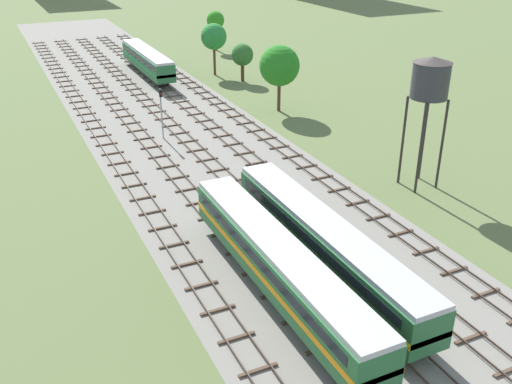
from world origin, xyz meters
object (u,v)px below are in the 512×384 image
at_px(passenger_coach_left_nearest, 279,263).
at_px(signal_post_nearest, 161,107).
at_px(water_tower, 430,81).
at_px(passenger_coach_centre_left_near, 325,240).
at_px(diesel_railcar_centre_mid, 147,59).

distance_m(passenger_coach_left_nearest, signal_post_nearest, 32.63).
distance_m(passenger_coach_left_nearest, water_tower, 23.50).
height_order(passenger_coach_left_nearest, passenger_coach_centre_left_near, same).
bearing_deg(passenger_coach_left_nearest, passenger_coach_centre_left_near, 15.37).
bearing_deg(passenger_coach_left_nearest, water_tower, 26.76).
xyz_separation_m(passenger_coach_centre_left_near, water_tower, (15.69, 8.88, 7.39)).
bearing_deg(signal_post_nearest, passenger_coach_left_nearest, -93.72).
relative_size(passenger_coach_centre_left_near, diesel_railcar_centre_mid, 1.07).
xyz_separation_m(diesel_railcar_centre_mid, signal_post_nearest, (-6.34, -28.70, 1.05)).
relative_size(passenger_coach_centre_left_near, water_tower, 1.82).
xyz_separation_m(passenger_coach_centre_left_near, signal_post_nearest, (-2.11, 31.38, 1.04)).
xyz_separation_m(diesel_railcar_centre_mid, water_tower, (11.46, -51.20, 7.41)).
xyz_separation_m(water_tower, signal_post_nearest, (-17.81, 22.50, -6.35)).
relative_size(passenger_coach_left_nearest, water_tower, 1.82).
height_order(passenger_coach_left_nearest, water_tower, water_tower).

